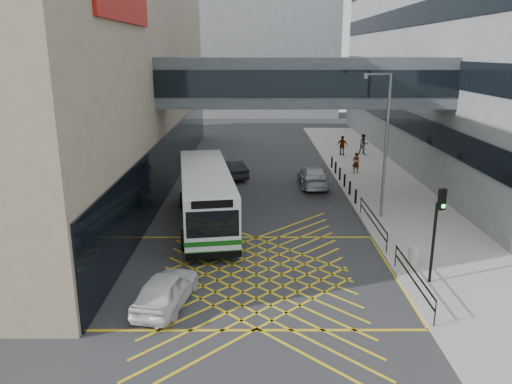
{
  "coord_description": "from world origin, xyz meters",
  "views": [
    {
      "loc": [
        -0.07,
        -19.86,
        9.34
      ],
      "look_at": [
        0.0,
        4.0,
        2.6
      ],
      "focal_mm": 35.0,
      "sensor_mm": 36.0,
      "label": 1
    }
  ],
  "objects_px": {
    "traffic_light": "(437,222)",
    "litter_bin": "(414,255)",
    "car_white": "(166,289)",
    "car_silver": "(313,176)",
    "bus": "(206,195)",
    "pedestrian_a": "(356,163)",
    "street_lamp": "(384,138)",
    "car_dark": "(230,169)",
    "pedestrian_b": "(364,145)",
    "pedestrian_c": "(342,146)"
  },
  "relations": [
    {
      "from": "car_white",
      "to": "pedestrian_c",
      "type": "relative_size",
      "value": 2.42
    },
    {
      "from": "car_dark",
      "to": "traffic_light",
      "type": "distance_m",
      "value": 20.68
    },
    {
      "from": "car_white",
      "to": "street_lamp",
      "type": "bearing_deg",
      "value": -124.76
    },
    {
      "from": "bus",
      "to": "car_silver",
      "type": "relative_size",
      "value": 2.37
    },
    {
      "from": "car_silver",
      "to": "pedestrian_b",
      "type": "xyz_separation_m",
      "value": [
        5.84,
        10.65,
        0.33
      ]
    },
    {
      "from": "litter_bin",
      "to": "pedestrian_c",
      "type": "distance_m",
      "value": 24.36
    },
    {
      "from": "bus",
      "to": "street_lamp",
      "type": "xyz_separation_m",
      "value": [
        9.83,
        0.76,
        3.06
      ]
    },
    {
      "from": "pedestrian_c",
      "to": "bus",
      "type": "bearing_deg",
      "value": 86.25
    },
    {
      "from": "bus",
      "to": "car_dark",
      "type": "relative_size",
      "value": 2.6
    },
    {
      "from": "bus",
      "to": "litter_bin",
      "type": "xyz_separation_m",
      "value": [
        9.82,
        -5.84,
        -1.13
      ]
    },
    {
      "from": "litter_bin",
      "to": "pedestrian_a",
      "type": "xyz_separation_m",
      "value": [
        0.82,
        17.51,
        0.38
      ]
    },
    {
      "from": "car_dark",
      "to": "car_silver",
      "type": "distance_m",
      "value": 6.59
    },
    {
      "from": "litter_bin",
      "to": "street_lamp",
      "type": "bearing_deg",
      "value": 89.87
    },
    {
      "from": "pedestrian_c",
      "to": "pedestrian_a",
      "type": "bearing_deg",
      "value": 115.54
    },
    {
      "from": "street_lamp",
      "to": "bus",
      "type": "bearing_deg",
      "value": 161.65
    },
    {
      "from": "bus",
      "to": "pedestrian_b",
      "type": "xyz_separation_m",
      "value": [
        12.74,
        18.81,
        -0.62
      ]
    },
    {
      "from": "traffic_light",
      "to": "litter_bin",
      "type": "bearing_deg",
      "value": 70.43
    },
    {
      "from": "car_dark",
      "to": "bus",
      "type": "bearing_deg",
      "value": 61.76
    },
    {
      "from": "car_dark",
      "to": "street_lamp",
      "type": "relative_size",
      "value": 0.55
    },
    {
      "from": "bus",
      "to": "car_silver",
      "type": "distance_m",
      "value": 10.73
    },
    {
      "from": "street_lamp",
      "to": "pedestrian_b",
      "type": "xyz_separation_m",
      "value": [
        2.91,
        18.05,
        -3.68
      ]
    },
    {
      "from": "traffic_light",
      "to": "pedestrian_a",
      "type": "xyz_separation_m",
      "value": [
        0.66,
        19.41,
        -1.84
      ]
    },
    {
      "from": "bus",
      "to": "pedestrian_b",
      "type": "height_order",
      "value": "bus"
    },
    {
      "from": "bus",
      "to": "pedestrian_a",
      "type": "xyz_separation_m",
      "value": [
        10.64,
        11.67,
        -0.75
      ]
    },
    {
      "from": "street_lamp",
      "to": "car_dark",
      "type": "bearing_deg",
      "value": 109.48
    },
    {
      "from": "car_white",
      "to": "car_silver",
      "type": "xyz_separation_m",
      "value": [
        7.55,
        17.48,
        0.07
      ]
    },
    {
      "from": "car_dark",
      "to": "traffic_light",
      "type": "bearing_deg",
      "value": 92.6
    },
    {
      "from": "traffic_light",
      "to": "pedestrian_c",
      "type": "relative_size",
      "value": 2.28
    },
    {
      "from": "pedestrian_b",
      "to": "pedestrian_c",
      "type": "distance_m",
      "value": 2.02
    },
    {
      "from": "bus",
      "to": "traffic_light",
      "type": "distance_m",
      "value": 12.68
    },
    {
      "from": "car_silver",
      "to": "litter_bin",
      "type": "bearing_deg",
      "value": 101.64
    },
    {
      "from": "litter_bin",
      "to": "pedestrian_c",
      "type": "relative_size",
      "value": 0.46
    },
    {
      "from": "traffic_light",
      "to": "litter_bin",
      "type": "relative_size",
      "value": 4.97
    },
    {
      "from": "street_lamp",
      "to": "car_white",
      "type": "bearing_deg",
      "value": -158.91
    },
    {
      "from": "bus",
      "to": "pedestrian_c",
      "type": "xyz_separation_m",
      "value": [
        10.74,
        18.5,
        -0.65
      ]
    },
    {
      "from": "pedestrian_b",
      "to": "litter_bin",
      "type": "bearing_deg",
      "value": -101.22
    },
    {
      "from": "car_dark",
      "to": "pedestrian_c",
      "type": "xyz_separation_m",
      "value": [
        9.93,
        7.82,
        0.35
      ]
    },
    {
      "from": "pedestrian_a",
      "to": "pedestrian_b",
      "type": "bearing_deg",
      "value": -118.12
    },
    {
      "from": "car_silver",
      "to": "pedestrian_c",
      "type": "height_order",
      "value": "pedestrian_c"
    },
    {
      "from": "car_white",
      "to": "street_lamp",
      "type": "height_order",
      "value": "street_lamp"
    },
    {
      "from": "litter_bin",
      "to": "pedestrian_b",
      "type": "distance_m",
      "value": 24.83
    },
    {
      "from": "litter_bin",
      "to": "pedestrian_b",
      "type": "relative_size",
      "value": 0.44
    },
    {
      "from": "bus",
      "to": "pedestrian_b",
      "type": "distance_m",
      "value": 22.73
    },
    {
      "from": "pedestrian_a",
      "to": "pedestrian_c",
      "type": "bearing_deg",
      "value": -102.58
    },
    {
      "from": "car_dark",
      "to": "pedestrian_c",
      "type": "distance_m",
      "value": 12.64
    },
    {
      "from": "bus",
      "to": "street_lamp",
      "type": "height_order",
      "value": "street_lamp"
    },
    {
      "from": "pedestrian_c",
      "to": "car_white",
      "type": "bearing_deg",
      "value": 94.12
    },
    {
      "from": "car_silver",
      "to": "pedestrian_b",
      "type": "height_order",
      "value": "pedestrian_b"
    },
    {
      "from": "pedestrian_b",
      "to": "car_white",
      "type": "bearing_deg",
      "value": -119.91
    },
    {
      "from": "traffic_light",
      "to": "car_dark",
      "type": "bearing_deg",
      "value": 91.82
    }
  ]
}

